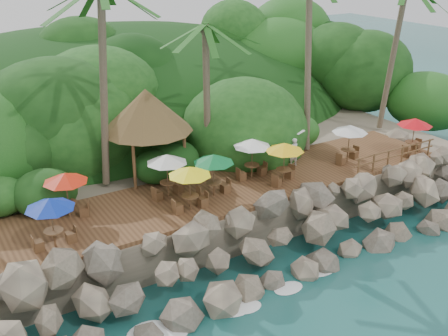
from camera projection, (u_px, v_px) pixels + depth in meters
ground at (297, 287)px, 23.09m from camera, size 140.00×140.00×0.00m
land_base at (145, 150)px, 35.26m from camera, size 32.00×25.20×2.10m
jungle_hill at (106, 134)px, 41.56m from camera, size 44.80×28.00×15.40m
seawall at (270, 243)px, 24.21m from camera, size 29.00×4.00×2.30m
terrace at (224, 190)px, 26.95m from camera, size 26.00×5.00×0.20m
jungle_foliage at (152, 170)px, 34.88m from camera, size 44.00×16.00×12.00m
foam_line at (292, 283)px, 23.31m from camera, size 25.20×0.80×0.06m
palapa at (146, 110)px, 27.31m from camera, size 4.73×4.73×4.60m
dining_clusters at (239, 154)px, 26.39m from camera, size 22.52×5.18×2.15m
railing at (395, 155)px, 29.44m from camera, size 6.10×0.10×1.00m
waiter at (293, 152)px, 29.29m from camera, size 0.63×0.45×1.62m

